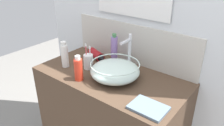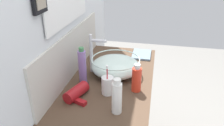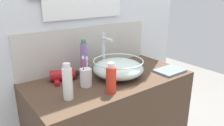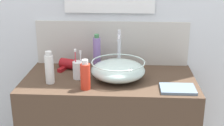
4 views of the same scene
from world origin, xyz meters
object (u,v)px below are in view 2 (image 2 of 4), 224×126
at_px(glass_bowl_sink, 116,66).
at_px(spray_bottle, 137,79).
at_px(soap_dispenser, 117,97).
at_px(hand_towel, 142,55).
at_px(toothbrush_cup, 108,85).
at_px(lotion_bottle, 82,66).
at_px(faucet, 93,51).
at_px(hair_drier, 78,91).

bearing_deg(glass_bowl_sink, spray_bottle, -137.88).
relative_size(glass_bowl_sink, spray_bottle, 1.89).
distance_m(glass_bowl_sink, soap_dispenser, 0.42).
bearing_deg(hand_towel, glass_bowl_sink, 156.50).
distance_m(toothbrush_cup, lotion_bottle, 0.22).
bearing_deg(faucet, hair_drier, 179.90).
height_order(glass_bowl_sink, hand_towel, glass_bowl_sink).
xyz_separation_m(faucet, spray_bottle, (-0.18, -0.32, -0.08)).
bearing_deg(glass_bowl_sink, faucet, 90.00).
xyz_separation_m(hair_drier, soap_dispenser, (-0.10, -0.25, 0.06)).
xyz_separation_m(toothbrush_cup, lotion_bottle, (0.10, 0.19, 0.06)).
bearing_deg(glass_bowl_sink, soap_dispenser, -167.94).
bearing_deg(hand_towel, soap_dispenser, 175.13).
xyz_separation_m(spray_bottle, lotion_bottle, (0.03, 0.35, 0.03)).
height_order(glass_bowl_sink, toothbrush_cup, toothbrush_cup).
xyz_separation_m(lotion_bottle, hand_towel, (0.50, -0.34, -0.11)).
bearing_deg(glass_bowl_sink, lotion_bottle, 129.18).
relative_size(hair_drier, lotion_bottle, 0.88).
xyz_separation_m(faucet, soap_dispenser, (-0.41, -0.25, -0.06)).
distance_m(glass_bowl_sink, toothbrush_cup, 0.25).
relative_size(faucet, hair_drier, 1.30).
height_order(hair_drier, spray_bottle, spray_bottle).
bearing_deg(spray_bottle, hand_towel, 1.34).
height_order(toothbrush_cup, spray_bottle, toothbrush_cup).
relative_size(faucet, lotion_bottle, 1.14).
distance_m(hair_drier, hand_towel, 0.73).
bearing_deg(hair_drier, toothbrush_cup, -68.04).
height_order(hair_drier, toothbrush_cup, toothbrush_cup).
bearing_deg(spray_bottle, glass_bowl_sink, 42.12).
distance_m(faucet, soap_dispenser, 0.48).
distance_m(toothbrush_cup, hand_towel, 0.62).
bearing_deg(soap_dispenser, spray_bottle, -18.75).
bearing_deg(spray_bottle, lotion_bottle, 84.97).
bearing_deg(lotion_bottle, hand_towel, -33.97).
xyz_separation_m(faucet, hand_towel, (0.35, -0.31, -0.15)).
xyz_separation_m(spray_bottle, soap_dispenser, (-0.23, 0.08, 0.01)).
xyz_separation_m(toothbrush_cup, soap_dispenser, (-0.16, -0.09, 0.04)).
distance_m(spray_bottle, hand_towel, 0.54).
bearing_deg(faucet, lotion_bottle, 169.97).
bearing_deg(toothbrush_cup, hand_towel, -14.18).
relative_size(hair_drier, hand_towel, 1.06).
bearing_deg(soap_dispenser, hand_towel, -4.87).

